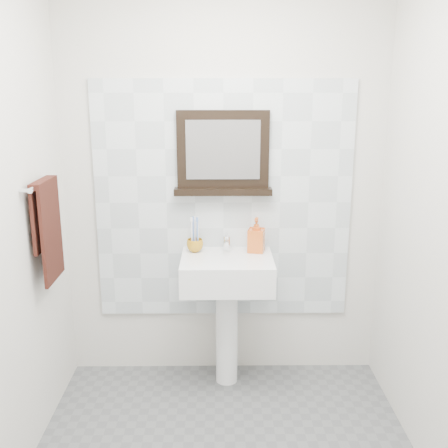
# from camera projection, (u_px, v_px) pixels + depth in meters

# --- Properties ---
(back_wall) EXTENTS (2.00, 0.01, 2.50)m
(back_wall) POSITION_uv_depth(u_px,v_px,m) (223.00, 186.00, 3.27)
(back_wall) COLOR silver
(back_wall) RESTS_ON ground
(front_wall) EXTENTS (2.00, 0.01, 2.50)m
(front_wall) POSITION_uv_depth(u_px,v_px,m) (232.00, 372.00, 1.14)
(front_wall) COLOR silver
(front_wall) RESTS_ON ground
(splashback) EXTENTS (1.60, 0.02, 1.50)m
(splashback) POSITION_uv_depth(u_px,v_px,m) (223.00, 202.00, 3.28)
(splashback) COLOR silver
(splashback) RESTS_ON back_wall
(pedestal_sink) EXTENTS (0.55, 0.44, 0.96)m
(pedestal_sink) POSITION_uv_depth(u_px,v_px,m) (227.00, 285.00, 3.20)
(pedestal_sink) COLOR white
(pedestal_sink) RESTS_ON ground
(toothbrush_cup) EXTENTS (0.10, 0.10, 0.08)m
(toothbrush_cup) POSITION_uv_depth(u_px,v_px,m) (195.00, 245.00, 3.24)
(toothbrush_cup) COLOR #B07914
(toothbrush_cup) RESTS_ON pedestal_sink
(toothbrushes) EXTENTS (0.05, 0.04, 0.21)m
(toothbrushes) POSITION_uv_depth(u_px,v_px,m) (195.00, 232.00, 3.22)
(toothbrushes) COLOR white
(toothbrushes) RESTS_ON toothbrush_cup
(soap_dispenser) EXTENTS (0.12, 0.12, 0.22)m
(soap_dispenser) POSITION_uv_depth(u_px,v_px,m) (256.00, 235.00, 3.22)
(soap_dispenser) COLOR red
(soap_dispenser) RESTS_ON pedestal_sink
(framed_mirror) EXTENTS (0.60, 0.11, 0.51)m
(framed_mirror) POSITION_uv_depth(u_px,v_px,m) (223.00, 155.00, 3.18)
(framed_mirror) COLOR black
(framed_mirror) RESTS_ON back_wall
(towel_bar) EXTENTS (0.07, 0.40, 0.03)m
(towel_bar) POSITION_uv_depth(u_px,v_px,m) (42.00, 184.00, 2.73)
(towel_bar) COLOR silver
(towel_bar) RESTS_ON left_wall
(hand_towel) EXTENTS (0.06, 0.30, 0.55)m
(hand_towel) POSITION_uv_depth(u_px,v_px,m) (47.00, 223.00, 2.78)
(hand_towel) COLOR black
(hand_towel) RESTS_ON towel_bar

